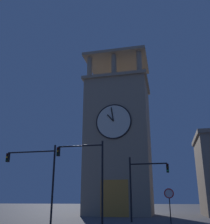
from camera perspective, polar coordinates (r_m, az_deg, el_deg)
ground_plane at (r=32.68m, az=4.73°, el=-21.32°), size 200.00×200.00×0.00m
clocktower at (r=35.83m, az=3.00°, el=-6.36°), size 8.58×7.79×23.21m
traffic_signal_near at (r=23.51m, az=-14.15°, el=-11.92°), size 4.55×0.41×6.21m
traffic_signal_mid at (r=22.35m, az=-3.69°, el=-11.64°), size 4.07×0.41×6.47m
traffic_signal_far at (r=24.39m, az=8.13°, el=-13.91°), size 3.47×0.41×5.47m
no_horn_sign at (r=23.09m, az=13.51°, el=-17.01°), size 0.78×0.14×2.69m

